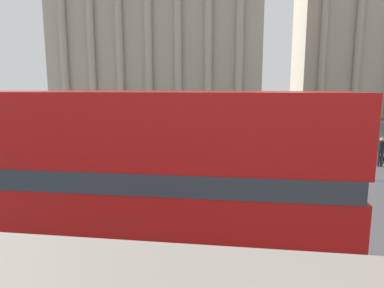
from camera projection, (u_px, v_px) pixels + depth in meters
double_decker_bus at (126, 175)px, 8.03m from camera, size 10.07×2.64×4.38m
plaza_building_left at (160, 43)px, 46.89m from camera, size 27.83×12.61×20.80m
plaza_building_right at (376, 29)px, 52.29m from camera, size 23.65×14.33×26.22m
traffic_light_mid at (352, 123)px, 16.79m from camera, size 0.42×0.24×4.18m
car_silver at (383, 148)px, 21.47m from camera, size 4.20×1.93×1.35m
pedestrian_black at (381, 150)px, 19.27m from camera, size 0.32×0.32×1.65m
pedestrian_blue at (180, 168)px, 14.47m from camera, size 0.32×0.32×1.83m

